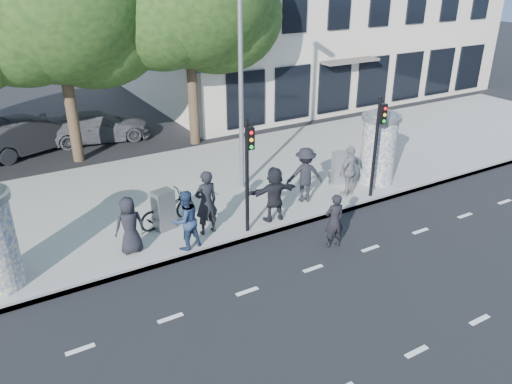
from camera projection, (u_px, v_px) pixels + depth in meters
ground at (347, 296)px, 12.06m from camera, size 120.00×120.00×0.00m
sidewalk at (212, 185)px, 17.90m from camera, size 40.00×8.00×0.15m
curb at (270, 232)px, 14.81m from camera, size 40.00×0.10×0.16m
lane_dash_near at (416, 352)px, 10.33m from camera, size 32.00×0.12×0.01m
lane_dash_far at (313, 268)px, 13.15m from camera, size 32.00×0.12×0.01m
ad_column_right at (379, 145)px, 17.49m from camera, size 1.36×1.36×2.65m
traffic_pole_near at (248, 165)px, 13.82m from camera, size 0.22×0.31×3.40m
traffic_pole_far at (378, 138)px, 16.03m from camera, size 0.22×0.31×3.40m
street_lamp at (241, 52)px, 15.63m from camera, size 0.25×0.93×8.00m
tree_near_left at (54, 2)px, 17.87m from camera, size 6.80×6.80×8.97m
ped_a at (129, 225)px, 13.31m from camera, size 0.80×0.54×1.62m
ped_b at (206, 203)px, 14.22m from camera, size 0.74×0.52×1.94m
ped_c at (186, 220)px, 13.49m from camera, size 0.94×0.80×1.71m
ped_d at (305, 175)px, 16.22m from camera, size 1.36×1.08×1.84m
ped_e at (350, 171)px, 16.64m from camera, size 1.13×0.79×1.75m
ped_f at (274, 194)px, 15.01m from camera, size 1.65×0.75×1.72m
man_road at (334, 221)px, 13.88m from camera, size 0.65×0.49×1.62m
bicycle at (167, 209)px, 14.88m from camera, size 1.09×2.01×1.00m
cabinet_left at (164, 210)px, 14.60m from camera, size 0.67×0.55×1.22m
cabinet_right at (340, 168)px, 17.68m from camera, size 0.66×0.57×1.17m
car_mid at (31, 134)px, 21.01m from camera, size 3.19×5.00×1.56m
car_right at (97, 126)px, 22.36m from camera, size 2.48×4.88×1.36m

